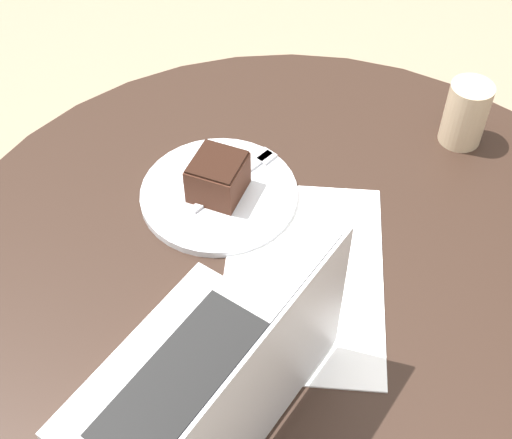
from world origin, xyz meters
The scene contains 7 objects.
dining_table centered at (0.00, 0.00, 0.58)m, with size 1.05×1.05×0.74m.
paper_document centered at (-0.02, 0.00, 0.74)m, with size 0.40×0.36×0.00m.
plate centered at (-0.07, -0.18, 0.75)m, with size 0.24×0.24×0.01m.
cake_slice centered at (-0.07, -0.18, 0.79)m, with size 0.09×0.09×0.06m.
fork centered at (-0.12, -0.18, 0.76)m, with size 0.17×0.04×0.00m.
coffee_glass centered at (-0.40, 0.06, 0.80)m, with size 0.07×0.07×0.11m.
laptop centered at (0.21, 0.01, 0.79)m, with size 0.30×0.22×0.24m.
Camera 1 is at (0.51, 0.28, 1.53)m, focal length 50.00 mm.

